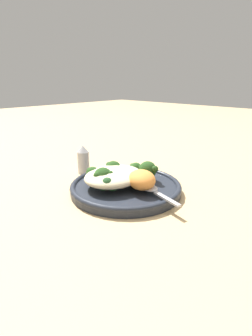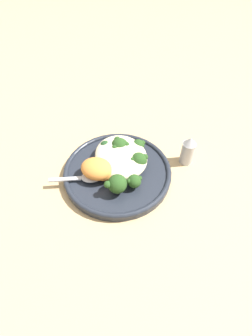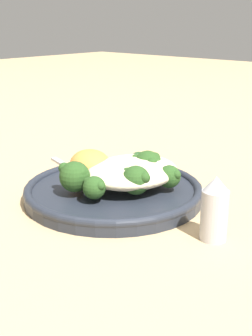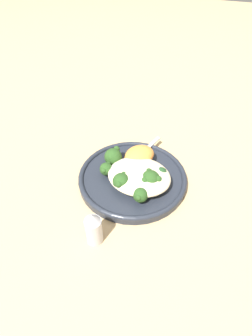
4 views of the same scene
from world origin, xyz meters
name	(u,v)px [view 1 (image 1 of 4)]	position (x,y,z in m)	size (l,w,h in m)	color
ground_plane	(131,194)	(0.00, 0.00, 0.00)	(4.00, 4.00, 0.00)	tan
plate	(126,187)	(0.00, 0.02, 0.01)	(0.24, 0.24, 0.02)	#232833
quinoa_mound	(114,176)	(-0.02, 0.03, 0.04)	(0.14, 0.12, 0.03)	beige
broccoli_stalk_0	(144,173)	(0.04, 0.00, 0.04)	(0.12, 0.05, 0.04)	#9EBC66
broccoli_stalk_1	(133,173)	(0.03, 0.03, 0.03)	(0.11, 0.06, 0.03)	#9EBC66
broccoli_stalk_2	(115,171)	(0.01, 0.06, 0.04)	(0.05, 0.09, 0.04)	#9EBC66
broccoli_stalk_3	(100,176)	(-0.03, 0.07, 0.03)	(0.05, 0.10, 0.03)	#9EBC66
broccoli_stalk_4	(105,177)	(-0.04, 0.04, 0.04)	(0.08, 0.07, 0.04)	#9EBC66
sweet_potato_chunk_0	(141,179)	(0.01, -0.02, 0.04)	(0.05, 0.04, 0.03)	orange
sweet_potato_chunk_1	(141,180)	(0.00, -0.03, 0.04)	(0.07, 0.06, 0.04)	orange
kale_tuft	(108,183)	(-0.05, 0.02, 0.04)	(0.04, 0.05, 0.03)	#234723
spoon	(152,189)	(0.00, -0.05, 0.03)	(0.05, 0.12, 0.01)	#B7B7BC
salt_shaker	(83,160)	(0.01, 0.19, 0.04)	(0.03, 0.03, 0.08)	#B2B2B7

